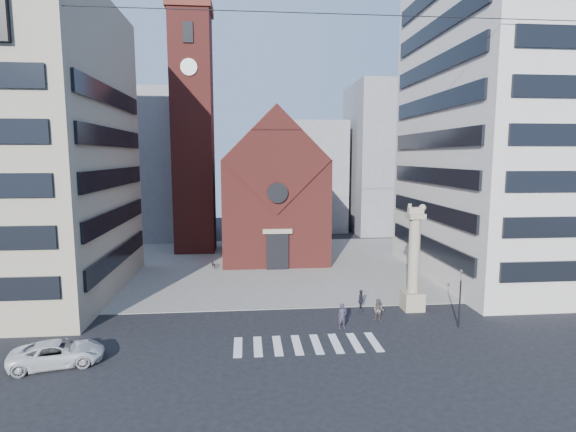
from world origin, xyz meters
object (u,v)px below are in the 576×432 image
Objects in this scene: traffic_light at (460,297)px; pedestrian_0 at (342,316)px; lion_column at (414,268)px; scooter_0 at (214,264)px; white_car at (58,353)px; pedestrian_1 at (379,310)px; pedestrian_2 at (361,301)px.

traffic_light reaches higher than pedestrian_0.
lion_column reaches higher than scooter_0.
pedestrian_1 reaches higher than white_car.
scooter_0 is at bearing 61.55° from pedestrian_2.
scooter_0 is (-13.55, 17.61, -0.41)m from pedestrian_1.
traffic_light is at bearing -62.56° from scooter_0.
pedestrian_0 reaches higher than pedestrian_2.
pedestrian_2 is (20.41, 7.49, 0.16)m from white_car.
white_car is at bearing 131.77° from pedestrian_2.
lion_column is at bearing -59.07° from scooter_0.
traffic_light reaches higher than scooter_0.
white_car is 2.96× the size of pedestrian_2.
pedestrian_2 is (-4.28, 0.00, -2.57)m from lion_column.
scooter_0 is at bearing 160.03° from pedestrian_1.
pedestrian_2 is (2.25, 3.45, -0.04)m from pedestrian_0.
scooter_0 is at bearing -32.04° from white_car.
pedestrian_2 reaches higher than scooter_0.
lion_column is at bearing -86.64° from white_car.
pedestrian_1 is at bearing -146.35° from lion_column.
pedestrian_0 is (-6.53, -3.45, -2.54)m from lion_column.
pedestrian_1 is at bearing 163.21° from traffic_light.
pedestrian_0 is 1.06× the size of pedestrian_1.
lion_column is 7.81m from pedestrian_0.
white_car is 18.60m from pedestrian_0.
lion_column is at bearing 20.07° from pedestrian_0.
pedestrian_1 is at bearing -69.67° from scooter_0.
scooter_0 is (-10.54, 18.72, -0.46)m from pedestrian_0.
pedestrian_0 is 3.21m from pedestrian_1.
scooter_0 is at bearing 138.18° from lion_column.
lion_column reaches higher than white_car.
pedestrian_0 reaches higher than pedestrian_1.
pedestrian_1 is (21.17, 5.16, 0.14)m from white_car.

